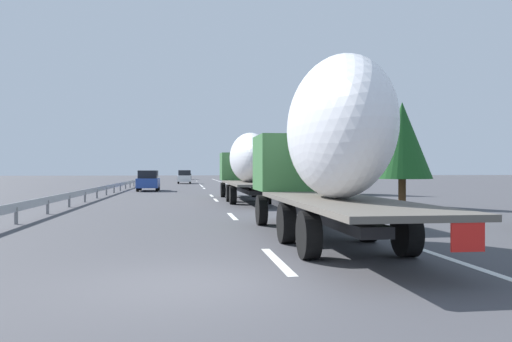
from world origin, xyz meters
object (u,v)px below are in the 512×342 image
truck_lead (247,163)px  road_sign (253,169)px  truck_trailing (325,145)px  car_black_suv (187,175)px  car_white_van (184,177)px  car_blue_sedan (148,181)px

truck_lead → road_sign: bearing=-8.8°
truck_trailing → car_black_suv: truck_trailing is taller
truck_lead → car_black_suv: size_ratio=3.24×
car_white_van → truck_lead: bearing=-174.5°
car_blue_sedan → road_sign: road_sign is taller
truck_lead → truck_trailing: (-17.44, -0.00, 0.22)m
car_black_suv → car_white_van: bearing=179.3°
road_sign → car_blue_sedan: bearing=110.9°
truck_lead → car_blue_sedan: size_ratio=3.10×
truck_trailing → road_sign: truck_trailing is taller
truck_lead → car_blue_sedan: truck_lead is taller
car_black_suv → road_sign: size_ratio=1.48×
car_white_van → road_sign: size_ratio=1.47×
road_sign → car_black_suv: bearing=7.2°
truck_lead → road_sign: 20.30m
truck_lead → car_white_van: size_ratio=3.27×
car_blue_sedan → car_black_suv: size_ratio=1.04×
truck_trailing → car_blue_sedan: (33.61, 7.05, -1.64)m
car_white_van → road_sign: road_sign is taller
truck_lead → car_blue_sedan: (16.17, 7.05, -1.42)m
truck_trailing → road_sign: (37.49, -3.10, -0.53)m
truck_trailing → road_sign: bearing=-4.7°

